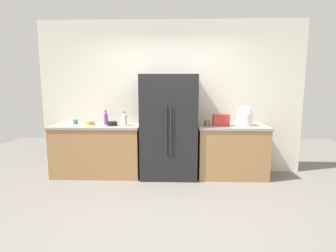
% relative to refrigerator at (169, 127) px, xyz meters
% --- Properties ---
extents(ground_plane, '(9.53, 9.53, 0.00)m').
position_rel_refrigerator_xyz_m(ground_plane, '(0.02, -1.33, -0.89)').
color(ground_plane, slate).
extents(kitchen_back_panel, '(4.76, 0.10, 2.74)m').
position_rel_refrigerator_xyz_m(kitchen_back_panel, '(0.02, 0.37, 0.49)').
color(kitchen_back_panel, silver).
rests_on(kitchen_back_panel, ground_plane).
extents(counter_left, '(1.56, 0.60, 0.91)m').
position_rel_refrigerator_xyz_m(counter_left, '(-1.28, 0.03, -0.43)').
color(counter_left, '#9E7247').
rests_on(counter_left, ground_plane).
extents(counter_right, '(1.20, 0.60, 0.91)m').
position_rel_refrigerator_xyz_m(counter_right, '(1.10, 0.03, -0.43)').
color(counter_right, '#9E7247').
rests_on(counter_right, ground_plane).
extents(refrigerator, '(0.96, 0.63, 1.77)m').
position_rel_refrigerator_xyz_m(refrigerator, '(0.00, 0.00, 0.00)').
color(refrigerator, black).
rests_on(refrigerator, ground_plane).
extents(toaster, '(0.27, 0.16, 0.20)m').
position_rel_refrigerator_xyz_m(toaster, '(0.90, 0.04, 0.12)').
color(toaster, red).
rests_on(toaster, counter_right).
extents(rice_cooker, '(0.27, 0.27, 0.34)m').
position_rel_refrigerator_xyz_m(rice_cooker, '(1.30, 0.07, 0.18)').
color(rice_cooker, white).
rests_on(rice_cooker, counter_right).
extents(bottle_a, '(0.08, 0.08, 0.24)m').
position_rel_refrigerator_xyz_m(bottle_a, '(-0.77, -0.00, 0.12)').
color(bottle_a, white).
rests_on(bottle_a, counter_left).
extents(bottle_b, '(0.07, 0.07, 0.25)m').
position_rel_refrigerator_xyz_m(bottle_b, '(-1.13, 0.12, 0.12)').
color(bottle_b, purple).
rests_on(bottle_b, counter_left).
extents(cup_a, '(0.09, 0.09, 0.10)m').
position_rel_refrigerator_xyz_m(cup_a, '(0.65, 0.01, 0.07)').
color(cup_a, brown).
rests_on(cup_a, counter_right).
extents(cup_b, '(0.08, 0.08, 0.08)m').
position_rel_refrigerator_xyz_m(cup_b, '(-1.70, 0.17, 0.06)').
color(cup_b, teal).
rests_on(cup_b, counter_left).
extents(bowl_a, '(0.18, 0.18, 0.07)m').
position_rel_refrigerator_xyz_m(bowl_a, '(-0.99, 0.00, 0.06)').
color(bowl_a, black).
rests_on(bowl_a, counter_left).
extents(bowl_b, '(0.14, 0.14, 0.06)m').
position_rel_refrigerator_xyz_m(bowl_b, '(-1.40, 0.09, 0.05)').
color(bowl_b, orange).
rests_on(bowl_b, counter_left).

